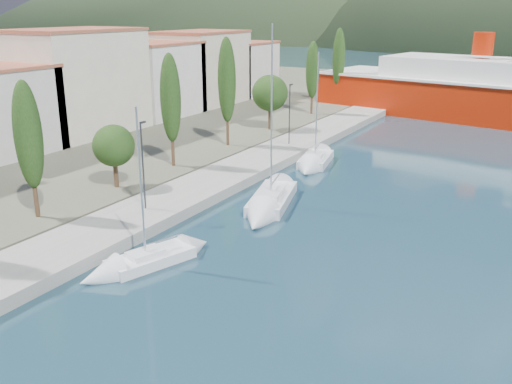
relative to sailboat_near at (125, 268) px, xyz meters
The scene contains 9 objects.
ground 112.95m from the sailboat_near, 87.70° to the left, with size 1400.00×1400.00×0.00m, color #1C3947.
quay 19.38m from the sailboat_near, 103.35° to the left, with size 5.00×88.00×0.80m, color gray.
land_strip 51.35m from the sailboat_near, 145.81° to the left, with size 70.00×148.00×0.70m, color #565644.
town_buildings 40.85m from the sailboat_near, 132.71° to the left, with size 9.20×69.20×11.30m.
tree_row 28.17m from the sailboat_near, 111.00° to the left, with size 4.08×63.79×10.77m.
lamp_posts 9.52m from the sailboat_near, 120.84° to the left, with size 0.15×44.99×6.06m.
sailboat_near is the anchor object (origin of this frame).
sailboat_mid 12.38m from the sailboat_near, 79.31° to the left, with size 5.11×10.12×14.09m.
sailboat_far 24.96m from the sailboat_near, 89.45° to the left, with size 4.00×8.05×11.33m.
Camera 1 is at (15.95, -14.46, 14.04)m, focal length 40.00 mm.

